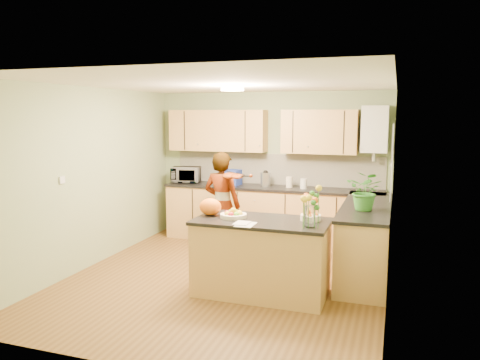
% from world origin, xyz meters
% --- Properties ---
extents(floor, '(4.50, 4.50, 0.00)m').
position_xyz_m(floor, '(0.00, 0.00, 0.00)').
color(floor, brown).
rests_on(floor, ground).
extents(ceiling, '(4.00, 4.50, 0.02)m').
position_xyz_m(ceiling, '(0.00, 0.00, 2.50)').
color(ceiling, silver).
rests_on(ceiling, wall_back).
extents(wall_back, '(4.00, 0.02, 2.50)m').
position_xyz_m(wall_back, '(0.00, 2.25, 1.25)').
color(wall_back, gray).
rests_on(wall_back, floor).
extents(wall_front, '(4.00, 0.02, 2.50)m').
position_xyz_m(wall_front, '(0.00, -2.25, 1.25)').
color(wall_front, gray).
rests_on(wall_front, floor).
extents(wall_left, '(0.02, 4.50, 2.50)m').
position_xyz_m(wall_left, '(-2.00, 0.00, 1.25)').
color(wall_left, gray).
rests_on(wall_left, floor).
extents(wall_right, '(0.02, 4.50, 2.50)m').
position_xyz_m(wall_right, '(2.00, 0.00, 1.25)').
color(wall_right, gray).
rests_on(wall_right, floor).
extents(back_counter, '(3.64, 0.62, 0.94)m').
position_xyz_m(back_counter, '(0.10, 1.95, 0.47)').
color(back_counter, '#B38747').
rests_on(back_counter, floor).
extents(right_counter, '(0.62, 2.24, 0.94)m').
position_xyz_m(right_counter, '(1.70, 0.85, 0.47)').
color(right_counter, '#B38747').
rests_on(right_counter, floor).
extents(splashback, '(3.60, 0.02, 0.52)m').
position_xyz_m(splashback, '(0.10, 2.23, 1.20)').
color(splashback, white).
rests_on(splashback, back_counter).
extents(upper_cabinets, '(3.20, 0.34, 0.70)m').
position_xyz_m(upper_cabinets, '(-0.18, 2.08, 1.85)').
color(upper_cabinets, '#B38747').
rests_on(upper_cabinets, wall_back).
extents(boiler, '(0.40, 0.30, 0.86)m').
position_xyz_m(boiler, '(1.70, 2.09, 1.90)').
color(boiler, silver).
rests_on(boiler, wall_back).
extents(window_right, '(0.01, 1.30, 1.05)m').
position_xyz_m(window_right, '(1.99, 0.60, 1.55)').
color(window_right, silver).
rests_on(window_right, wall_right).
extents(light_switch, '(0.02, 0.09, 0.09)m').
position_xyz_m(light_switch, '(-1.99, -0.60, 1.30)').
color(light_switch, silver).
rests_on(light_switch, wall_left).
extents(ceiling_lamp, '(0.30, 0.30, 0.07)m').
position_xyz_m(ceiling_lamp, '(0.00, 0.30, 2.46)').
color(ceiling_lamp, '#FFEABF').
rests_on(ceiling_lamp, ceiling).
extents(peninsula_island, '(1.57, 0.81, 0.90)m').
position_xyz_m(peninsula_island, '(0.57, -0.30, 0.45)').
color(peninsula_island, '#B38747').
rests_on(peninsula_island, floor).
extents(fruit_dish, '(0.32, 0.32, 0.11)m').
position_xyz_m(fruit_dish, '(0.22, -0.30, 0.95)').
color(fruit_dish, beige).
rests_on(fruit_dish, peninsula_island).
extents(orange_bowl, '(0.24, 0.24, 0.14)m').
position_xyz_m(orange_bowl, '(1.12, -0.15, 0.96)').
color(orange_bowl, beige).
rests_on(orange_bowl, peninsula_island).
extents(flower_vase, '(0.28, 0.28, 0.52)m').
position_xyz_m(flower_vase, '(1.17, -0.48, 1.25)').
color(flower_vase, silver).
rests_on(flower_vase, peninsula_island).
extents(orange_bag, '(0.34, 0.32, 0.21)m').
position_xyz_m(orange_bag, '(-0.09, -0.25, 1.01)').
color(orange_bag, orange).
rests_on(orange_bag, peninsula_island).
extents(papers, '(0.20, 0.27, 0.01)m').
position_xyz_m(papers, '(0.47, -0.60, 0.91)').
color(papers, white).
rests_on(papers, peninsula_island).
extents(violinist, '(0.63, 0.47, 1.59)m').
position_xyz_m(violinist, '(-0.38, 0.89, 0.79)').
color(violinist, '#DBAE86').
rests_on(violinist, floor).
extents(violin, '(0.71, 0.62, 0.18)m').
position_xyz_m(violin, '(-0.18, 0.67, 1.27)').
color(violin, '#4A1704').
rests_on(violin, violinist).
extents(microwave, '(0.54, 0.42, 0.27)m').
position_xyz_m(microwave, '(-1.47, 1.97, 1.07)').
color(microwave, silver).
rests_on(microwave, back_counter).
extents(blue_box, '(0.35, 0.28, 0.26)m').
position_xyz_m(blue_box, '(-0.62, 1.95, 1.07)').
color(blue_box, navy).
rests_on(blue_box, back_counter).
extents(kettle, '(0.16, 0.16, 0.31)m').
position_xyz_m(kettle, '(-0.02, 1.99, 1.07)').
color(kettle, '#B8B7BC').
rests_on(kettle, back_counter).
extents(jar_cream, '(0.14, 0.14, 0.17)m').
position_xyz_m(jar_cream, '(0.39, 1.98, 1.03)').
color(jar_cream, beige).
rests_on(jar_cream, back_counter).
extents(jar_white, '(0.13, 0.13, 0.17)m').
position_xyz_m(jar_white, '(0.64, 1.91, 1.02)').
color(jar_white, silver).
rests_on(jar_white, back_counter).
extents(potted_plant, '(0.55, 0.51, 0.49)m').
position_xyz_m(potted_plant, '(1.70, 0.46, 1.19)').
color(potted_plant, '#317928').
rests_on(potted_plant, right_counter).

